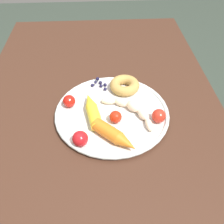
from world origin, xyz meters
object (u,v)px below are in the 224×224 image
Objects in this scene: dining_table at (100,133)px; tomato_near at (69,101)px; blueberry_pile at (100,84)px; carrot_yellow at (92,110)px; donut at (125,85)px; tomato_far at (159,116)px; banana at (132,109)px; tomato_mid at (80,139)px; plate at (112,113)px; carrot_orange at (115,136)px; tomato_extra at (116,117)px.

tomato_near is at bearing 76.76° from dining_table.
carrot_yellow is at bearing 169.73° from blueberry_pile.
carrot_yellow is 0.15m from donut.
tomato_far is at bearing -107.01° from tomato_near.
tomato_mid reaches higher than banana.
tomato_mid reaches higher than plate.
blueberry_pile is 0.25m from tomato_mid.
banana is at bearing -174.38° from donut.
tomato_far is (0.07, -0.22, -0.00)m from tomato_mid.
carrot_orange reaches higher than dining_table.
tomato_extra is (0.01, 0.12, -0.00)m from tomato_far.
dining_table is 0.11m from plate.
plate is 9.55× the size of tomato_extra.
plate is 6.06× the size of blueberry_pile.
carrot_orange is at bearing -171.67° from blueberry_pile.
plate is 0.13m from tomato_near.
tomato_far is at bearing -71.92° from tomato_mid.
tomato_extra is at bearing -5.67° from carrot_orange.
carrot_orange is 3.50× the size of tomato_extra.
carrot_orange reaches higher than plate.
tomato_extra is (-0.03, -0.06, 0.00)m from carrot_yellow.
carrot_yellow is (-0.02, 0.02, 0.12)m from dining_table.
blueberry_pile is 1.34× the size of tomato_mid.
blueberry_pile is at bearing 74.06° from donut.
dining_table is 0.17m from donut.
plate is at bearing 155.88° from donut.
donut is 2.29× the size of tomato_mid.
tomato_mid reaches higher than blueberry_pile.
banana is 0.11m from carrot_yellow.
tomato_near is (-0.07, 0.17, 0.00)m from donut.
tomato_near is (0.04, 0.07, 0.00)m from carrot_yellow.
tomato_near reaches higher than banana.
donut is 0.19m from tomato_near.
tomato_mid is at bearing 159.38° from dining_table.
plate is 0.13m from blueberry_pile.
dining_table is 0.15m from banana.
blueberry_pile is at bearing -10.27° from carrot_yellow.
dining_table is 0.18m from carrot_orange.
blueberry_pile is at bearing 14.01° from tomato_extra.
carrot_orange reaches higher than banana.
tomato_far reaches higher than donut.
donut reaches higher than blueberry_pile.
tomato_far is at bearing -92.47° from tomato_extra.
carrot_yellow is 4.08× the size of tomato_extra.
tomato_far is (-0.15, -0.08, 0.00)m from donut.
banana reaches higher than dining_table.
banana is 1.16× the size of carrot_orange.
blueberry_pile is (0.13, 0.03, 0.01)m from plate.
carrot_yellow reaches higher than plate.
plate is at bearing -37.66° from tomato_mid.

